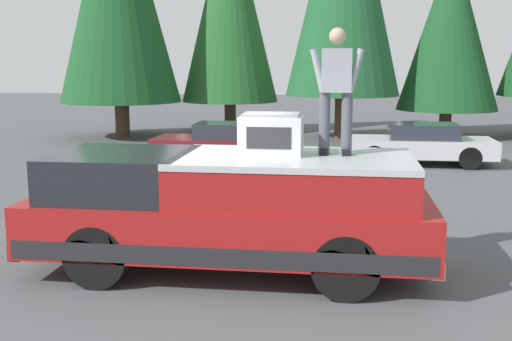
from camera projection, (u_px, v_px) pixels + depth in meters
ground_plane at (199, 261)px, 9.22m from camera, size 90.00×90.00×0.00m
pickup_truck at (230, 210)px, 8.67m from camera, size 2.01×5.54×1.65m
compressor_unit at (271, 134)px, 8.54m from camera, size 0.65×0.84×0.56m
person_on_truck_bed at (336, 88)px, 8.41m from camera, size 0.29×0.72×1.69m
parked_car_silver at (420, 144)px, 17.73m from camera, size 1.64×4.10×1.16m
parked_car_maroon at (227, 143)px, 17.88m from camera, size 1.64×4.10×1.16m
conifer_left at (450, 27)px, 23.33m from camera, size 3.75×3.75×7.21m
conifer_center_right at (229, 1)px, 24.78m from camera, size 3.85×3.85×9.16m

